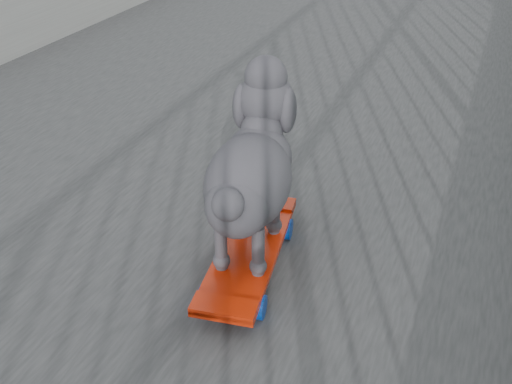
{
  "coord_description": "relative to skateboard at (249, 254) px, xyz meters",
  "views": [
    {
      "loc": [
        1.01,
        0.59,
        8.03
      ],
      "look_at": [
        0.51,
        1.82,
        7.22
      ],
      "focal_mm": 42.0,
      "sensor_mm": 36.0,
      "label": 1
    }
  ],
  "objects": [
    {
      "name": "car_0",
      "position": [
        -6.51,
        8.86,
        -6.29
      ],
      "size": [
        1.81,
        4.51,
        1.54
      ],
      "primitive_type": "imported",
      "color": "silver",
      "rests_on": "ground"
    },
    {
      "name": "skateboard",
      "position": [
        0.0,
        0.0,
        0.0
      ],
      "size": [
        0.23,
        0.55,
        0.07
      ],
      "rotation": [
        0.0,
        0.0,
        0.15
      ],
      "color": "red",
      "rests_on": "footbridge"
    },
    {
      "name": "poodle",
      "position": [
        -0.0,
        0.03,
        0.25
      ],
      "size": [
        0.26,
        0.51,
        0.42
      ],
      "rotation": [
        0.0,
        0.0,
        0.15
      ],
      "color": "#333136",
      "rests_on": "skateboard"
    }
  ]
}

